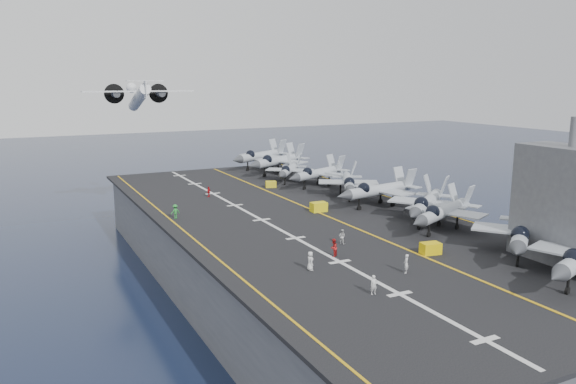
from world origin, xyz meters
name	(u,v)px	position (x,y,z in m)	size (l,w,h in m)	color
ground	(300,286)	(0.00, 0.00, 0.00)	(500.00, 500.00, 0.00)	#142135
hull	(301,252)	(0.00, 0.00, 5.00)	(36.00, 90.00, 10.00)	#56595E
flight_deck	(301,217)	(0.00, 0.00, 10.20)	(38.00, 92.00, 0.40)	black
foul_line	(319,213)	(3.00, 0.00, 10.42)	(0.35, 90.00, 0.02)	gold
landing_centerline	(262,220)	(-6.00, 0.00, 10.42)	(0.50, 90.00, 0.02)	silver
deck_edge_port	(182,229)	(-17.00, 0.00, 10.42)	(0.25, 90.00, 0.02)	gold
deck_edge_stbd	(407,202)	(18.50, 0.00, 10.42)	(0.25, 90.00, 0.02)	gold
island_superstructure	(568,190)	(15.00, -30.00, 17.90)	(5.00, 10.00, 15.00)	#56595E
fighter_jet_1	(522,230)	(12.84, -26.57, 13.10)	(18.64, 17.75, 5.40)	#9CA6AE
fighter_jet_2	(444,210)	(12.34, -14.99, 12.93)	(17.28, 14.85, 5.06)	gray
fighter_jet_3	(427,202)	(13.35, -10.63, 13.09)	(18.59, 17.63, 5.38)	#90969F
fighter_jet_4	(380,189)	(13.28, -0.11, 13.04)	(16.87, 12.84, 5.29)	gray
fighter_jet_5	(348,181)	(12.85, 7.87, 12.91)	(15.62, 17.37, 5.03)	gray
fighter_jet_6	(319,172)	(13.01, 17.85, 12.93)	(17.27, 14.76, 5.07)	#919AA1
fighter_jet_7	(289,169)	(10.51, 24.53, 12.70)	(15.18, 15.85, 4.60)	#A0A9AF
fighter_jet_8	(278,160)	(12.52, 33.29, 13.23)	(19.46, 17.13, 5.66)	#959DA7
tow_cart_a	(431,248)	(4.29, -22.05, 11.03)	(2.27, 1.66, 1.25)	yellow
tow_cart_b	(319,207)	(3.34, 0.83, 11.08)	(2.32, 1.57, 1.35)	yellow
tow_cart_c	(271,184)	(5.00, 20.72, 10.95)	(2.12, 1.71, 1.11)	gold
crew_0	(310,261)	(-9.98, -20.85, 11.36)	(0.95, 1.26, 1.92)	silver
crew_1	(374,285)	(-8.07, -29.00, 11.28)	(1.12, 0.81, 1.77)	silver
crew_2	(334,248)	(-5.64, -18.14, 11.39)	(1.43, 1.34, 1.98)	#B21919
crew_3	(175,212)	(-16.22, 5.95, 11.39)	(1.31, 1.00, 1.98)	#268C33
crew_4	(209,192)	(-7.43, 17.81, 11.23)	(1.20, 1.12, 1.66)	red
crew_6	(406,264)	(-1.98, -25.77, 11.35)	(1.32, 1.36, 1.90)	silver
crew_7	(342,237)	(-2.27, -14.45, 11.26)	(1.13, 1.24, 1.73)	silver
transport_plane	(139,98)	(-10.99, 50.06, 25.41)	(22.52, 15.60, 5.25)	silver
fighter_jet_9	(261,155)	(12.52, 41.79, 13.23)	(19.46, 17.13, 5.66)	#959DA7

